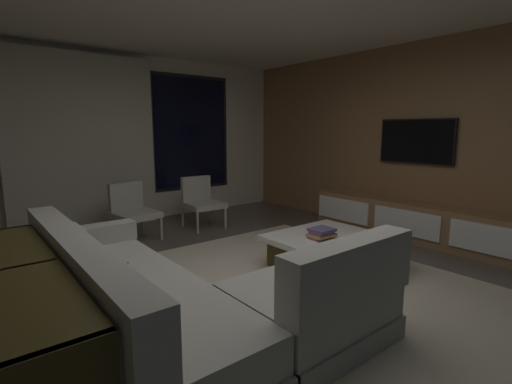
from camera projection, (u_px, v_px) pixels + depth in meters
The scene contains 12 objects.
floor at pixel (264, 299), 3.37m from camera, with size 9.20×9.20×0.00m, color #564C44.
back_wall_with_window at pixel (114, 140), 5.89m from camera, with size 6.60×0.30×2.70m.
media_wall at pixel (438, 142), 5.03m from camera, with size 0.12×7.80×2.70m.
area_rug at pixel (299, 292), 3.50m from camera, with size 3.20×3.80×0.01m, color beige.
sectional_couch at pixel (178, 302), 2.66m from camera, with size 1.98×2.50×0.82m.
coffee_table at pixel (332, 252), 4.06m from camera, with size 1.16×1.16×0.36m.
book_stack_on_coffee_table at pixel (321, 233), 3.98m from camera, with size 0.27×0.22×0.11m.
accent_chair_near_window at pixel (201, 199), 5.83m from camera, with size 0.56×0.58×0.78m.
accent_chair_by_curtain at pixel (132, 208), 5.15m from camera, with size 0.61×0.63×0.78m.
media_console at pixel (417, 223), 5.08m from camera, with size 0.46×3.10×0.52m.
mounted_tv at pixel (416, 141), 5.16m from camera, with size 0.05×1.06×0.61m.
console_table_behind_couch at pixel (25, 319), 2.18m from camera, with size 0.40×2.10×0.74m.
Camera 1 is at (-2.03, -2.42, 1.51)m, focal length 26.20 mm.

